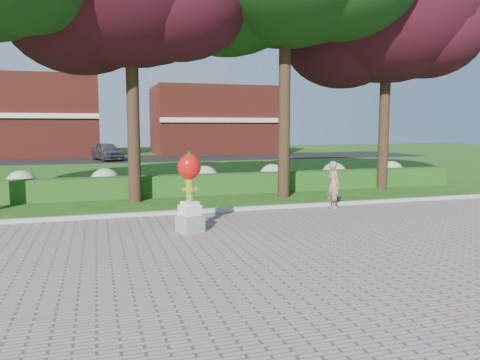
% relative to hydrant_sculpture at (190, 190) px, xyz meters
% --- Properties ---
extents(ground, '(100.00, 100.00, 0.00)m').
position_rel_hydrant_sculpture_xyz_m(ground, '(1.07, -0.51, -1.11)').
color(ground, '#224B12').
rests_on(ground, ground).
extents(walkway, '(40.00, 14.00, 0.04)m').
position_rel_hydrant_sculpture_xyz_m(walkway, '(1.07, -4.51, -1.09)').
color(walkway, gray).
rests_on(walkway, ground).
extents(curb, '(40.00, 0.18, 0.15)m').
position_rel_hydrant_sculpture_xyz_m(curb, '(1.07, 2.49, -1.04)').
color(curb, '#ADADA5').
rests_on(curb, ground).
extents(lawn_hedge, '(24.00, 0.70, 0.80)m').
position_rel_hydrant_sculpture_xyz_m(lawn_hedge, '(1.07, 6.49, -0.71)').
color(lawn_hedge, '#174513').
rests_on(lawn_hedge, ground).
extents(hydrangea_row, '(20.10, 1.10, 0.99)m').
position_rel_hydrant_sculpture_xyz_m(hydrangea_row, '(1.64, 7.49, -0.56)').
color(hydrangea_row, tan).
rests_on(hydrangea_row, ground).
extents(street, '(50.00, 8.00, 0.02)m').
position_rel_hydrant_sculpture_xyz_m(street, '(1.07, 27.49, -1.10)').
color(street, black).
rests_on(street, ground).
extents(building_left, '(14.00, 8.00, 7.00)m').
position_rel_hydrant_sculpture_xyz_m(building_left, '(-8.93, 33.49, 2.39)').
color(building_left, maroon).
rests_on(building_left, ground).
extents(building_right, '(12.00, 8.00, 6.40)m').
position_rel_hydrant_sculpture_xyz_m(building_right, '(9.07, 33.49, 2.09)').
color(building_right, maroon).
rests_on(building_right, ground).
extents(tree_far_right, '(7.88, 6.72, 10.21)m').
position_rel_hydrant_sculpture_xyz_m(tree_far_right, '(9.48, 6.07, 5.86)').
color(tree_far_right, black).
rests_on(tree_far_right, ground).
extents(hydrant_sculpture, '(0.72, 0.72, 2.02)m').
position_rel_hydrant_sculpture_xyz_m(hydrant_sculpture, '(0.00, 0.00, 0.00)').
color(hydrant_sculpture, gray).
rests_on(hydrant_sculpture, walkway).
extents(woman, '(0.42, 0.59, 1.53)m').
position_rel_hydrant_sculpture_xyz_m(woman, '(5.13, 2.09, -0.31)').
color(woman, '#A37D5D').
rests_on(woman, walkway).
extents(parked_car, '(2.68, 4.38, 1.39)m').
position_rel_hydrant_sculpture_xyz_m(parked_car, '(-1.44, 26.35, -0.39)').
color(parked_car, '#3F4147').
rests_on(parked_car, street).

